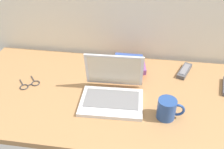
% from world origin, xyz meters
% --- Properties ---
extents(desk, '(1.60, 0.76, 0.03)m').
position_xyz_m(desk, '(0.00, 0.00, 0.01)').
color(desk, '#A87A4C').
rests_on(desk, ground).
extents(laptop, '(0.32, 0.28, 0.22)m').
position_xyz_m(laptop, '(0.02, -0.04, 0.08)').
color(laptop, silver).
rests_on(laptop, desk).
extents(coffee_mug, '(0.13, 0.09, 0.10)m').
position_xyz_m(coffee_mug, '(0.29, -0.14, 0.08)').
color(coffee_mug, '#26478C').
rests_on(coffee_mug, desk).
extents(remote_control_far, '(0.10, 0.17, 0.02)m').
position_xyz_m(remote_control_far, '(0.40, 0.25, 0.04)').
color(remote_control_far, '#4C4C51').
rests_on(remote_control_far, desk).
extents(eyeglasses, '(0.14, 0.14, 0.01)m').
position_xyz_m(eyeglasses, '(-0.45, -0.00, 0.03)').
color(eyeglasses, '#333338').
rests_on(eyeglasses, desk).
extents(book_stack, '(0.22, 0.18, 0.09)m').
position_xyz_m(book_stack, '(0.07, 0.20, 0.07)').
color(book_stack, '#B23333').
rests_on(book_stack, desk).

